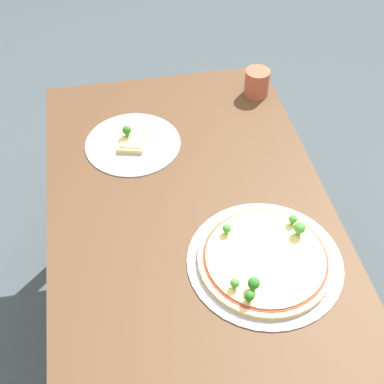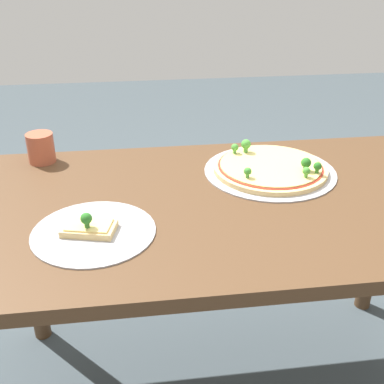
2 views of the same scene
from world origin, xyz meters
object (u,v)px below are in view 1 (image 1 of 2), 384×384
object	(u,v)px
pizza_tray_whole	(265,259)
pizza_tray_slice	(132,142)
dining_table	(195,248)
drinking_cup	(257,83)

from	to	relation	value
pizza_tray_whole	pizza_tray_slice	world-z (taller)	pizza_tray_whole
dining_table	pizza_tray_whole	bearing A→B (deg)	45.95
dining_table	drinking_cup	size ratio (longest dim) A/B	15.24
pizza_tray_whole	pizza_tray_slice	distance (m)	0.57
pizza_tray_slice	pizza_tray_whole	bearing A→B (deg)	28.37
dining_table	drinking_cup	distance (m)	0.63
pizza_tray_whole	drinking_cup	size ratio (longest dim) A/B	4.25
pizza_tray_whole	drinking_cup	bearing A→B (deg)	166.38
pizza_tray_whole	pizza_tray_slice	bearing A→B (deg)	-151.63
pizza_tray_slice	drinking_cup	world-z (taller)	drinking_cup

